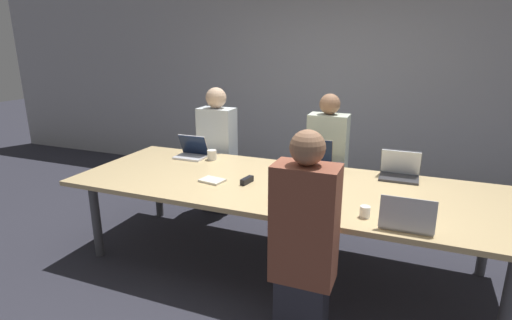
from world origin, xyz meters
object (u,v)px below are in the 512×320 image
(laptop_far_right, at_px, (400,170))
(cup_far_left, at_px, (212,155))
(cup_near_midright, at_px, (279,197))
(stapler, at_px, (247,180))
(laptop_far_center, at_px, (313,160))
(laptop_near_right, at_px, (407,219))
(laptop_far_left, at_px, (192,151))
(person_far_left, at_px, (218,153))
(person_far_center, at_px, (327,164))
(cup_far_center, at_px, (339,168))
(cup_near_right, at_px, (365,212))
(person_near_midright, at_px, (304,244))
(bottle_near_midright, at_px, (281,185))
(laptop_near_midright, at_px, (311,202))

(laptop_far_right, bearing_deg, cup_far_left, -176.49)
(cup_near_midright, relative_size, stapler, 0.57)
(laptop_far_center, distance_m, laptop_near_right, 1.36)
(laptop_far_left, bearing_deg, cup_near_midright, -34.06)
(laptop_near_right, height_order, cup_far_left, laptop_near_right)
(laptop_far_right, relative_size, person_far_left, 0.23)
(person_far_center, height_order, cup_far_center, person_far_center)
(cup_near_midright, distance_m, laptop_far_left, 1.49)
(cup_near_right, xyz_separation_m, stapler, (-1.02, 0.33, -0.01))
(person_far_center, bearing_deg, cup_far_center, -65.63)
(person_near_midright, distance_m, stapler, 1.02)
(cup_far_center, height_order, bottle_near_midright, bottle_near_midright)
(cup_near_right, relative_size, stapler, 0.51)
(bottle_near_midright, height_order, cup_far_left, bottle_near_midright)
(stapler, bearing_deg, cup_far_left, 149.36)
(person_far_center, height_order, stapler, person_far_center)
(laptop_far_left, height_order, cup_far_left, laptop_far_left)
(laptop_far_left, bearing_deg, cup_far_left, -2.00)
(laptop_far_right, xyz_separation_m, bottle_near_midright, (-0.82, -0.83, 0.03))
(cup_near_midright, distance_m, cup_far_left, 1.29)
(bottle_near_midright, relative_size, laptop_far_left, 0.74)
(laptop_far_right, bearing_deg, laptop_near_midright, -118.55)
(person_far_center, distance_m, cup_far_center, 0.52)
(person_far_center, distance_m, cup_far_left, 1.20)
(laptop_far_left, relative_size, stapler, 2.01)
(person_far_center, xyz_separation_m, person_near_midright, (0.24, -1.78, 0.00))
(cup_far_center, relative_size, stapler, 0.59)
(laptop_far_center, distance_m, stapler, 0.76)
(person_far_center, distance_m, laptop_far_left, 1.41)
(cup_near_midright, bearing_deg, laptop_far_center, 88.16)
(cup_far_center, xyz_separation_m, laptop_near_right, (0.61, -1.00, 0.02))
(laptop_near_right, distance_m, laptop_near_midright, 0.64)
(laptop_far_center, height_order, person_near_midright, person_near_midright)
(laptop_far_right, xyz_separation_m, cup_far_center, (-0.52, -0.05, -0.03))
(laptop_far_center, relative_size, cup_far_center, 3.59)
(laptop_near_right, xyz_separation_m, person_near_midright, (-0.58, -0.31, -0.14))
(laptop_near_right, xyz_separation_m, cup_near_right, (-0.27, 0.09, -0.03))
(cup_near_right, bearing_deg, person_near_midright, -128.44)
(cup_far_center, height_order, cup_far_left, cup_far_left)
(cup_near_midright, distance_m, bottle_near_midright, 0.12)
(laptop_near_right, distance_m, cup_far_left, 2.11)
(laptop_far_center, xyz_separation_m, laptop_near_midright, (0.23, -0.99, -0.01))
(laptop_near_midright, xyz_separation_m, stapler, (-0.65, 0.37, -0.04))
(laptop_far_center, relative_size, person_far_center, 0.23)
(cup_near_midright, distance_m, person_far_left, 1.74)
(cup_far_center, xyz_separation_m, bottle_near_midright, (-0.30, -0.79, 0.05))
(cup_far_center, height_order, stapler, cup_far_center)
(laptop_far_center, distance_m, person_far_left, 1.26)
(cup_far_center, xyz_separation_m, person_far_left, (-1.45, 0.39, -0.10))
(person_far_left, xyz_separation_m, stapler, (0.78, -0.98, 0.08))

